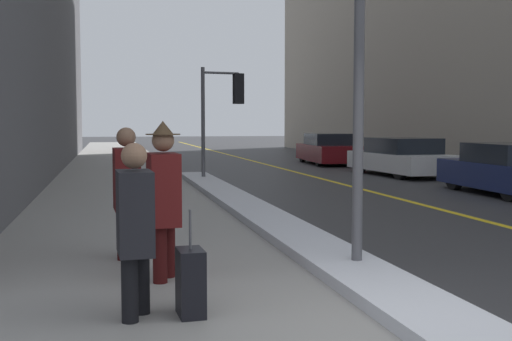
{
  "coord_description": "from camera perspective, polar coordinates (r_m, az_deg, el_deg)",
  "views": [
    {
      "loc": [
        -2.37,
        -4.54,
        1.69
      ],
      "look_at": [
        -0.4,
        4.0,
        1.05
      ],
      "focal_mm": 45.0,
      "sensor_mm": 36.0,
      "label": 1
    }
  ],
  "objects": [
    {
      "name": "pedestrian_with_shoulder_bag",
      "position": [
        5.62,
        -10.72,
        -4.54
      ],
      "size": [
        0.31,
        0.71,
        1.53
      ],
      "rotation": [
        0.0,
        0.0,
        -1.52
      ],
      "color": "black",
      "rests_on": "ground"
    },
    {
      "name": "ground_plane",
      "position": [
        5.39,
        14.26,
        -14.23
      ],
      "size": [
        160.0,
        160.0,
        0.0
      ],
      "primitive_type": "plane",
      "color": "#2D2D30"
    },
    {
      "name": "sidewalk_slab",
      "position": [
        19.62,
        -11.85,
        -0.83
      ],
      "size": [
        4.0,
        80.0,
        0.01
      ],
      "color": "gray",
      "rests_on": "ground"
    },
    {
      "name": "lamp_post",
      "position": [
        7.39,
        9.18,
        12.76
      ],
      "size": [
        0.28,
        0.28,
        4.65
      ],
      "color": "#515156",
      "rests_on": "ground"
    },
    {
      "name": "parked_car_maroon",
      "position": [
        27.02,
        6.49,
        1.87
      ],
      "size": [
        2.1,
        4.6,
        1.28
      ],
      "rotation": [
        0.0,
        0.0,
        1.5
      ],
      "color": "#600F14",
      "rests_on": "ground"
    },
    {
      "name": "parked_car_white",
      "position": [
        21.46,
        12.8,
        1.14
      ],
      "size": [
        2.05,
        4.57,
        1.23
      ],
      "rotation": [
        0.0,
        0.0,
        1.62
      ],
      "color": "silver",
      "rests_on": "ground"
    },
    {
      "name": "traffic_light_near",
      "position": [
        19.08,
        -2.71,
        6.29
      ],
      "size": [
        1.31,
        0.43,
        3.33
      ],
      "rotation": [
        0.0,
        0.0,
        0.15
      ],
      "color": "#515156",
      "rests_on": "ground"
    },
    {
      "name": "snow_bank_curb",
      "position": [
        12.08,
        -0.34,
        -3.52
      ],
      "size": [
        0.83,
        17.55,
        0.14
      ],
      "color": "silver",
      "rests_on": "ground"
    },
    {
      "name": "pedestrian_in_glasses",
      "position": [
        6.91,
        -8.21,
        -2.1
      ],
      "size": [
        0.37,
        0.54,
        1.72
      ],
      "rotation": [
        0.0,
        0.0,
        -1.52
      ],
      "color": "#340C0C",
      "rests_on": "ground"
    },
    {
      "name": "road_centre_stripe",
      "position": [
        20.62,
        5.06,
        -0.53
      ],
      "size": [
        0.16,
        80.0,
        0.0
      ],
      "color": "gold",
      "rests_on": "ground"
    },
    {
      "name": "pedestrian_nearside",
      "position": [
        8.15,
        -11.41,
        -1.38
      ],
      "size": [
        0.34,
        0.55,
        1.65
      ],
      "rotation": [
        0.0,
        0.0,
        -1.52
      ],
      "color": "#340C0C",
      "rests_on": "ground"
    },
    {
      "name": "rolling_suitcase",
      "position": [
        5.72,
        -5.83,
        -9.91
      ],
      "size": [
        0.24,
        0.37,
        0.95
      ],
      "rotation": [
        0.0,
        0.0,
        -1.52
      ],
      "color": "black",
      "rests_on": "ground"
    },
    {
      "name": "parked_car_navy",
      "position": [
        16.43,
        21.75,
        0.05
      ],
      "size": [
        1.97,
        4.2,
        1.22
      ],
      "rotation": [
        0.0,
        0.0,
        1.52
      ],
      "color": "navy",
      "rests_on": "ground"
    }
  ]
}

